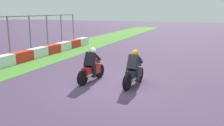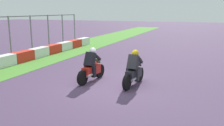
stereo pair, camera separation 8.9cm
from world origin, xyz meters
name	(u,v)px [view 1 (the left image)]	position (x,y,z in m)	size (l,w,h in m)	color
ground_plane	(111,84)	(0.00, 0.00, 0.00)	(120.00, 120.00, 0.00)	#4E3958
rider_lane_a	(134,71)	(0.24, -0.92, 0.62)	(2.04, 0.56, 1.51)	black
rider_lane_b	(91,68)	(0.15, 1.01, 0.62)	(2.04, 0.58, 1.51)	black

